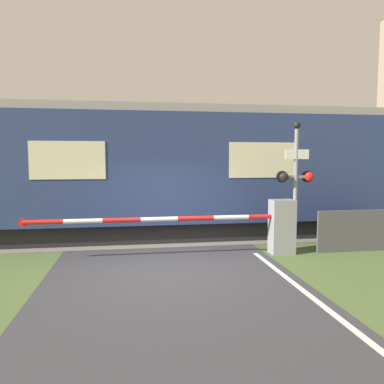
% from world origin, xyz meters
% --- Properties ---
extents(ground_plane, '(80.00, 80.00, 0.00)m').
position_xyz_m(ground_plane, '(0.00, 0.00, 0.00)').
color(ground_plane, '#4C6033').
extents(track_bed, '(36.00, 3.20, 0.13)m').
position_xyz_m(track_bed, '(0.00, 3.59, 0.02)').
color(track_bed, slate).
rests_on(track_bed, ground_plane).
extents(train, '(19.41, 2.81, 3.97)m').
position_xyz_m(train, '(2.90, 3.59, 2.03)').
color(train, black).
rests_on(train, ground_plane).
extents(crossing_barrier, '(6.71, 0.44, 1.39)m').
position_xyz_m(crossing_barrier, '(2.48, 0.99, 0.75)').
color(crossing_barrier, gray).
rests_on(crossing_barrier, ground_plane).
extents(signal_post, '(0.99, 0.26, 3.38)m').
position_xyz_m(signal_post, '(3.38, 1.01, 1.92)').
color(signal_post, gray).
rests_on(signal_post, ground_plane).
extents(roadside_fence, '(2.77, 0.06, 1.10)m').
position_xyz_m(roadside_fence, '(5.34, 0.88, 0.55)').
color(roadside_fence, '#4C4C51').
rests_on(roadside_fence, ground_plane).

